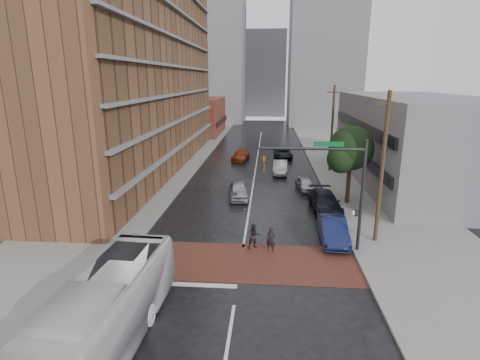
# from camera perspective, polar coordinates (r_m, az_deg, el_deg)

# --- Properties ---
(ground) EXTENTS (160.00, 160.00, 0.00)m
(ground) POSITION_cam_1_polar(r_m,az_deg,el_deg) (22.62, 0.05, -12.95)
(ground) COLOR black
(ground) RESTS_ON ground
(crosswalk) EXTENTS (14.00, 5.00, 0.02)m
(crosswalk) POSITION_cam_1_polar(r_m,az_deg,el_deg) (23.05, 0.14, -12.34)
(crosswalk) COLOR brown
(crosswalk) RESTS_ON ground
(sidewalk_west) EXTENTS (9.00, 90.00, 0.15)m
(sidewalk_west) POSITION_cam_1_polar(r_m,az_deg,el_deg) (47.92, -11.47, 2.11)
(sidewalk_west) COLOR gray
(sidewalk_west) RESTS_ON ground
(sidewalk_east) EXTENTS (9.00, 90.00, 0.15)m
(sidewalk_east) POSITION_cam_1_polar(r_m,az_deg,el_deg) (47.19, 16.51, 1.58)
(sidewalk_east) COLOR gray
(sidewalk_east) RESTS_ON ground
(apartment_block) EXTENTS (10.00, 44.00, 28.00)m
(apartment_block) POSITION_cam_1_polar(r_m,az_deg,el_deg) (46.67, -15.88, 18.73)
(apartment_block) COLOR brown
(apartment_block) RESTS_ON ground
(storefront_west) EXTENTS (8.00, 16.00, 7.00)m
(storefront_west) POSITION_cam_1_polar(r_m,az_deg,el_deg) (75.46, -6.02, 9.65)
(storefront_west) COLOR brown
(storefront_west) RESTS_ON ground
(building_east) EXTENTS (11.00, 26.00, 9.00)m
(building_east) POSITION_cam_1_polar(r_m,az_deg,el_deg) (43.05, 24.85, 5.55)
(building_east) COLOR slate
(building_east) RESTS_ON ground
(distant_tower_west) EXTENTS (18.00, 16.00, 32.00)m
(distant_tower_west) POSITION_cam_1_polar(r_m,az_deg,el_deg) (99.26, -4.84, 18.21)
(distant_tower_west) COLOR slate
(distant_tower_west) RESTS_ON ground
(distant_tower_east) EXTENTS (16.00, 14.00, 36.00)m
(distant_tower_east) POSITION_cam_1_polar(r_m,az_deg,el_deg) (93.02, 12.84, 19.34)
(distant_tower_east) COLOR slate
(distant_tower_east) RESTS_ON ground
(distant_tower_center) EXTENTS (12.00, 10.00, 24.00)m
(distant_tower_center) POSITION_cam_1_polar(r_m,az_deg,el_deg) (114.91, 3.79, 15.81)
(distant_tower_center) COLOR slate
(distant_tower_center) RESTS_ON ground
(street_tree) EXTENTS (4.20, 4.10, 6.90)m
(street_tree) POSITION_cam_1_polar(r_m,az_deg,el_deg) (33.22, 16.55, 4.26)
(street_tree) COLOR #332319
(street_tree) RESTS_ON ground
(signal_mast) EXTENTS (6.50, 0.30, 7.20)m
(signal_mast) POSITION_cam_1_polar(r_m,az_deg,el_deg) (23.56, 14.86, 0.08)
(signal_mast) COLOR #2D2D33
(signal_mast) RESTS_ON ground
(utility_pole_near) EXTENTS (1.60, 0.26, 10.00)m
(utility_pole_near) POSITION_cam_1_polar(r_m,az_deg,el_deg) (25.58, 20.85, 1.70)
(utility_pole_near) COLOR #473321
(utility_pole_near) RESTS_ON ground
(utility_pole_far) EXTENTS (1.60, 0.26, 10.00)m
(utility_pole_far) POSITION_cam_1_polar(r_m,az_deg,el_deg) (44.83, 13.85, 7.66)
(utility_pole_far) COLOR #473321
(utility_pole_far) RESTS_ON ground
(transit_bus) EXTENTS (3.22, 11.60, 3.20)m
(transit_bus) POSITION_cam_1_polar(r_m,az_deg,el_deg) (16.33, -20.95, -19.66)
(transit_bus) COLOR silver
(transit_bus) RESTS_ON ground
(pedestrian_a) EXTENTS (0.67, 0.50, 1.64)m
(pedestrian_a) POSITION_cam_1_polar(r_m,az_deg,el_deg) (24.04, 4.73, -9.04)
(pedestrian_a) COLOR black
(pedestrian_a) RESTS_ON ground
(pedestrian_b) EXTENTS (0.95, 0.82, 1.68)m
(pedestrian_b) POSITION_cam_1_polar(r_m,az_deg,el_deg) (24.40, 2.15, -8.57)
(pedestrian_b) COLOR black
(pedestrian_b) RESTS_ON ground
(car_travel_a) EXTENTS (2.22, 4.54, 1.49)m
(car_travel_a) POSITION_cam_1_polar(r_m,az_deg,el_deg) (34.39, -0.22, -1.59)
(car_travel_a) COLOR #AAAEB1
(car_travel_a) RESTS_ON ground
(car_travel_b) EXTENTS (1.79, 4.63, 1.51)m
(car_travel_b) POSITION_cam_1_polar(r_m,az_deg,el_deg) (43.57, 6.15, 1.94)
(car_travel_b) COLOR #B6BBBF
(car_travel_b) RESTS_ON ground
(car_travel_c) EXTENTS (2.46, 4.92, 1.37)m
(car_travel_c) POSITION_cam_1_polar(r_m,az_deg,el_deg) (50.49, 0.11, 3.78)
(car_travel_c) COLOR maroon
(car_travel_c) RESTS_ON ground
(suv_travel) EXTENTS (2.62, 5.20, 1.41)m
(suv_travel) POSITION_cam_1_polar(r_m,az_deg,el_deg) (52.37, 6.59, 4.12)
(suv_travel) COLOR black
(suv_travel) RESTS_ON ground
(car_parked_near) EXTENTS (1.81, 4.88, 1.59)m
(car_parked_near) POSITION_cam_1_polar(r_m,az_deg,el_deg) (26.23, 14.01, -7.39)
(car_parked_near) COLOR #141B46
(car_parked_near) RESTS_ON ground
(car_parked_mid) EXTENTS (2.53, 5.52, 1.57)m
(car_parked_mid) POSITION_cam_1_polar(r_m,az_deg,el_deg) (31.84, 12.85, -3.29)
(car_parked_mid) COLOR black
(car_parked_mid) RESTS_ON ground
(car_parked_far) EXTENTS (1.96, 3.83, 1.25)m
(car_parked_far) POSITION_cam_1_polar(r_m,az_deg,el_deg) (37.45, 9.89, -0.60)
(car_parked_far) COLOR #AEB0B6
(car_parked_far) RESTS_ON ground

